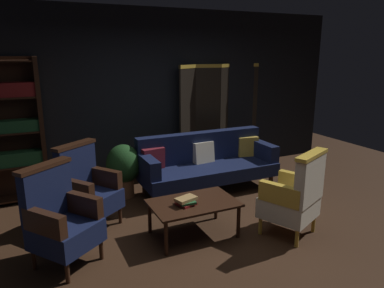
{
  "coord_description": "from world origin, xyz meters",
  "views": [
    {
      "loc": [
        -1.91,
        -3.28,
        2.12
      ],
      "look_at": [
        0.0,
        0.8,
        0.95
      ],
      "focal_mm": 33.61,
      "sensor_mm": 36.0,
      "label": 1
    }
  ],
  "objects": [
    {
      "name": "book_green_cloth",
      "position": [
        -0.36,
        0.18,
        0.46
      ],
      "size": [
        0.18,
        0.2,
        0.03
      ],
      "primitive_type": "cube",
      "rotation": [
        0.0,
        0.0,
        -0.0
      ],
      "color": "#1E4C28",
      "rests_on": "book_red_leather"
    },
    {
      "name": "coffee_table",
      "position": [
        -0.26,
        0.21,
        0.37
      ],
      "size": [
        1.0,
        0.64,
        0.42
      ],
      "color": "black",
      "rests_on": "ground_plane"
    },
    {
      "name": "book_red_leather",
      "position": [
        -0.36,
        0.18,
        0.43
      ],
      "size": [
        0.23,
        0.23,
        0.03
      ],
      "primitive_type": "cube",
      "rotation": [
        0.0,
        0.0,
        0.3
      ],
      "color": "maroon",
      "rests_on": "coffee_table"
    },
    {
      "name": "potted_plant",
      "position": [
        -0.69,
        1.72,
        0.46
      ],
      "size": [
        0.51,
        0.51,
        0.8
      ],
      "color": "brown",
      "rests_on": "ground_plane"
    },
    {
      "name": "armchair_wing_left",
      "position": [
        -1.33,
        0.99,
        0.49
      ],
      "size": [
        0.81,
        0.81,
        1.04
      ],
      "color": "black",
      "rests_on": "ground_plane"
    },
    {
      "name": "velvet_couch",
      "position": [
        0.55,
        1.45,
        0.45
      ],
      "size": [
        2.12,
        0.78,
        0.88
      ],
      "color": "black",
      "rests_on": "ground_plane"
    },
    {
      "name": "ground_plane",
      "position": [
        0.0,
        0.0,
        0.0
      ],
      "size": [
        10.0,
        10.0,
        0.0
      ],
      "primitive_type": "plane",
      "color": "#331E11"
    },
    {
      "name": "armchair_gilt_accent",
      "position": [
        0.81,
        -0.28,
        0.49
      ],
      "size": [
        0.77,
        0.76,
        1.04
      ],
      "color": "gold",
      "rests_on": "ground_plane"
    },
    {
      "name": "back_wall",
      "position": [
        0.0,
        2.45,
        1.4
      ],
      "size": [
        7.2,
        0.1,
        2.8
      ],
      "primitive_type": "cube",
      "color": "black",
      "rests_on": "ground_plane"
    },
    {
      "name": "armchair_wing_right",
      "position": [
        -1.71,
        0.26,
        0.49
      ],
      "size": [
        0.81,
        0.81,
        1.04
      ],
      "color": "black",
      "rests_on": "ground_plane"
    },
    {
      "name": "bookshelf",
      "position": [
        -2.15,
        2.2,
        1.06
      ],
      "size": [
        0.9,
        0.32,
        2.05
      ],
      "color": "black",
      "rests_on": "ground_plane"
    },
    {
      "name": "folding_screen",
      "position": [
        1.25,
        2.37,
        0.99
      ],
      "size": [
        1.72,
        0.39,
        1.9
      ],
      "color": "black",
      "rests_on": "ground_plane"
    },
    {
      "name": "book_tan_leather",
      "position": [
        -0.36,
        0.18,
        0.49
      ],
      "size": [
        0.27,
        0.21,
        0.04
      ],
      "primitive_type": "cube",
      "rotation": [
        0.0,
        0.0,
        0.3
      ],
      "color": "#9E7A47",
      "rests_on": "book_green_cloth"
    }
  ]
}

